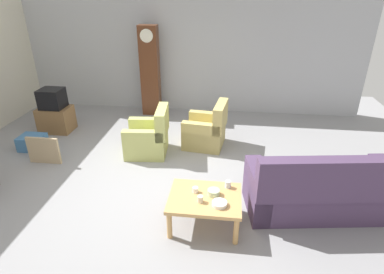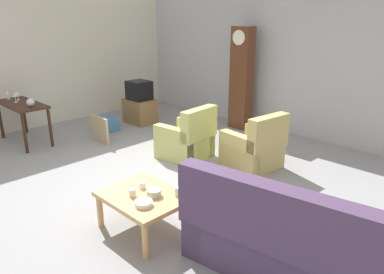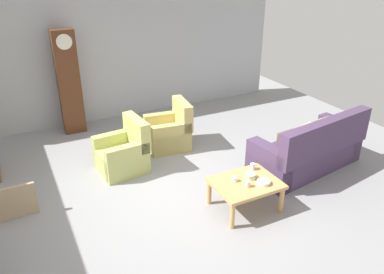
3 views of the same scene
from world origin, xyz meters
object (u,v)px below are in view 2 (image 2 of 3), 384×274
(grandfather_clock, at_px, (241,79))
(cup_cream_tall, at_px, (132,193))
(framed_picture_leaning, at_px, (99,129))
(cup_blue_rimmed, at_px, (178,191))
(glass_dome_cloche, at_px, (31,102))
(bowl_white_stacked, at_px, (144,203))
(cup_white_porcelain, at_px, (142,185))
(couch_floral, at_px, (296,246))
(armchair_olive_far, at_px, (254,150))
(tv_stand_cabinet, at_px, (140,111))
(bowl_shallow_green, at_px, (154,193))
(tv_crt, at_px, (139,90))
(wine_glass_mid, at_px, (18,94))
(armchair_olive_near, at_px, (187,141))
(storage_box_blue, at_px, (106,124))
(coffee_table_wood, at_px, (144,199))
(console_table_dark, at_px, (22,109))
(wine_glass_tall, at_px, (8,93))

(grandfather_clock, xyz_separation_m, cup_cream_tall, (1.64, -4.09, -0.59))
(framed_picture_leaning, height_order, cup_blue_rimmed, cup_blue_rimmed)
(glass_dome_cloche, height_order, bowl_white_stacked, glass_dome_cloche)
(grandfather_clock, distance_m, cup_white_porcelain, 4.23)
(framed_picture_leaning, relative_size, bowl_white_stacked, 3.10)
(couch_floral, distance_m, armchair_olive_far, 2.63)
(armchair_olive_far, distance_m, cup_white_porcelain, 2.28)
(tv_stand_cabinet, height_order, bowl_shallow_green, tv_stand_cabinet)
(tv_crt, bearing_deg, cup_cream_tall, -38.41)
(cup_white_porcelain, height_order, wine_glass_mid, wine_glass_mid)
(cup_white_porcelain, xyz_separation_m, cup_blue_rimmed, (0.43, 0.16, 0.01))
(armchair_olive_near, xyz_separation_m, grandfather_clock, (-0.44, 2.07, 0.78))
(couch_floral, distance_m, glass_dome_cloche, 5.33)
(armchair_olive_far, xyz_separation_m, cup_blue_rimmed, (0.47, -2.11, 0.19))
(storage_box_blue, xyz_separation_m, cup_white_porcelain, (3.47, -1.68, 0.34))
(coffee_table_wood, relative_size, console_table_dark, 0.74)
(armchair_olive_far, relative_size, bowl_shallow_green, 5.54)
(tv_stand_cabinet, distance_m, cup_white_porcelain, 4.29)
(cup_cream_tall, bearing_deg, grandfather_clock, 111.87)
(cup_white_porcelain, bearing_deg, bowl_white_stacked, -36.12)
(couch_floral, bearing_deg, wine_glass_mid, -178.63)
(couch_floral, distance_m, armchair_olive_near, 3.23)
(wine_glass_mid, bearing_deg, console_table_dark, -11.33)
(armchair_olive_far, distance_m, storage_box_blue, 3.49)
(couch_floral, height_order, cup_cream_tall, couch_floral)
(cup_white_porcelain, relative_size, wine_glass_tall, 0.43)
(wine_glass_mid, bearing_deg, tv_stand_cabinet, 71.35)
(armchair_olive_far, xyz_separation_m, wine_glass_mid, (-4.18, -2.05, 0.60))
(storage_box_blue, relative_size, glass_dome_cloche, 3.20)
(cup_blue_rimmed, bearing_deg, glass_dome_cloche, 179.52)
(armchair_olive_near, height_order, armchair_olive_far, same)
(cup_cream_tall, bearing_deg, cup_white_porcelain, 113.01)
(bowl_white_stacked, bearing_deg, glass_dome_cloche, 173.46)
(armchair_olive_near, xyz_separation_m, coffee_table_wood, (1.25, -1.90, 0.08))
(console_table_dark, distance_m, bowl_shallow_green, 4.18)
(couch_floral, distance_m, storage_box_blue, 5.41)
(tv_stand_cabinet, distance_m, wine_glass_mid, 2.55)
(cup_white_porcelain, height_order, bowl_white_stacked, cup_white_porcelain)
(armchair_olive_far, height_order, bowl_shallow_green, armchair_olive_far)
(armchair_olive_far, relative_size, storage_box_blue, 1.95)
(armchair_olive_near, bearing_deg, cup_cream_tall, -59.34)
(framed_picture_leaning, xyz_separation_m, cup_cream_tall, (3.01, -1.40, 0.24))
(console_table_dark, distance_m, framed_picture_leaning, 1.49)
(armchair_olive_near, relative_size, armchair_olive_far, 1.00)
(tv_crt, bearing_deg, coffee_table_wood, -36.82)
(framed_picture_leaning, xyz_separation_m, glass_dome_cloche, (-0.61, -0.99, 0.60))
(tv_stand_cabinet, xyz_separation_m, wine_glass_mid, (-0.79, -2.35, 0.63))
(cup_white_porcelain, bearing_deg, cup_blue_rimmed, 20.82)
(console_table_dark, height_order, tv_crt, tv_crt)
(cup_cream_tall, relative_size, wine_glass_tall, 0.48)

